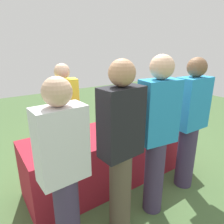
# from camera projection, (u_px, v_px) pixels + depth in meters

# --- Properties ---
(ground_plane) EXTENTS (12.00, 12.00, 0.00)m
(ground_plane) POSITION_uv_depth(u_px,v_px,m) (112.00, 177.00, 2.98)
(ground_plane) COLOR #476638
(tasting_table) EXTENTS (2.31, 0.74, 0.75)m
(tasting_table) POSITION_uv_depth(u_px,v_px,m) (112.00, 154.00, 2.87)
(tasting_table) COLOR maroon
(tasting_table) RESTS_ON ground_plane
(wine_bottle_0) EXTENTS (0.07, 0.07, 0.29)m
(wine_bottle_0) POSITION_uv_depth(u_px,v_px,m) (41.00, 136.00, 2.31)
(wine_bottle_0) COLOR black
(wine_bottle_0) RESTS_ON tasting_table
(wine_bottle_1) EXTENTS (0.08, 0.08, 0.33)m
(wine_bottle_1) POSITION_uv_depth(u_px,v_px,m) (66.00, 130.00, 2.44)
(wine_bottle_1) COLOR black
(wine_bottle_1) RESTS_ON tasting_table
(wine_bottle_2) EXTENTS (0.07, 0.07, 0.33)m
(wine_bottle_2) POSITION_uv_depth(u_px,v_px,m) (101.00, 121.00, 2.70)
(wine_bottle_2) COLOR black
(wine_bottle_2) RESTS_ON tasting_table
(wine_bottle_3) EXTENTS (0.08, 0.08, 0.33)m
(wine_bottle_3) POSITION_uv_depth(u_px,v_px,m) (110.00, 118.00, 2.84)
(wine_bottle_3) COLOR black
(wine_bottle_3) RESTS_ON tasting_table
(wine_bottle_4) EXTENTS (0.08, 0.08, 0.30)m
(wine_bottle_4) POSITION_uv_depth(u_px,v_px,m) (133.00, 112.00, 3.12)
(wine_bottle_4) COLOR black
(wine_bottle_4) RESTS_ON tasting_table
(wine_glass_0) EXTENTS (0.07, 0.07, 0.13)m
(wine_glass_0) POSITION_uv_depth(u_px,v_px,m) (58.00, 144.00, 2.17)
(wine_glass_0) COLOR silver
(wine_glass_0) RESTS_ON tasting_table
(wine_glass_1) EXTENTS (0.06, 0.06, 0.14)m
(wine_glass_1) POSITION_uv_depth(u_px,v_px,m) (114.00, 127.00, 2.56)
(wine_glass_1) COLOR silver
(wine_glass_1) RESTS_ON tasting_table
(wine_glass_2) EXTENTS (0.07, 0.07, 0.15)m
(wine_glass_2) POSITION_uv_depth(u_px,v_px,m) (157.00, 117.00, 2.90)
(wine_glass_2) COLOR silver
(wine_glass_2) RESTS_ON tasting_table
(ice_bucket) EXTENTS (0.22, 0.22, 0.18)m
(ice_bucket) POSITION_uv_depth(u_px,v_px,m) (150.00, 111.00, 3.22)
(ice_bucket) COLOR silver
(ice_bucket) RESTS_ON tasting_table
(server_pouring) EXTENTS (0.41, 0.27, 1.59)m
(server_pouring) POSITION_uv_depth(u_px,v_px,m) (65.00, 115.00, 2.99)
(server_pouring) COLOR brown
(server_pouring) RESTS_ON ground_plane
(guest_0) EXTENTS (0.40, 0.23, 1.63)m
(guest_0) POSITION_uv_depth(u_px,v_px,m) (64.00, 169.00, 1.64)
(guest_0) COLOR #3F3351
(guest_0) RESTS_ON ground_plane
(guest_1) EXTENTS (0.41, 0.24, 1.73)m
(guest_1) POSITION_uv_depth(u_px,v_px,m) (121.00, 146.00, 1.89)
(guest_1) COLOR brown
(guest_1) RESTS_ON ground_plane
(guest_2) EXTENTS (0.41, 0.27, 1.75)m
(guest_2) POSITION_uv_depth(u_px,v_px,m) (157.00, 133.00, 2.13)
(guest_2) COLOR #3F3351
(guest_2) RESTS_ON ground_plane
(guest_3) EXTENTS (0.42, 0.23, 1.70)m
(guest_3) POSITION_uv_depth(u_px,v_px,m) (190.00, 121.00, 2.57)
(guest_3) COLOR #3F3351
(guest_3) RESTS_ON ground_plane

